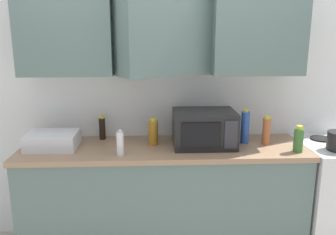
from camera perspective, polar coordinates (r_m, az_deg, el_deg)
name	(u,v)px	position (r m, az deg, el deg)	size (l,w,h in m)	color
wall_back_with_cabinets	(163,58)	(2.81, -0.91, 9.87)	(3.10, 0.62, 2.60)	white
counter_run	(164,198)	(2.88, -0.69, -13.29)	(2.23, 0.63, 0.90)	slate
microwave	(204,128)	(2.70, 6.03, -1.83)	(0.48, 0.37, 0.28)	black
dish_rack	(53,140)	(2.80, -18.65, -3.62)	(0.38, 0.30, 0.12)	silver
bottle_white_jar	(120,144)	(2.50, -7.98, -4.32)	(0.05, 0.05, 0.19)	white
bottle_green_oil	(298,140)	(2.73, 20.90, -3.50)	(0.07, 0.07, 0.20)	#386B2D
bottle_amber_vinegar	(153,132)	(2.72, -2.48, -2.49)	(0.08, 0.08, 0.22)	#AD701E
bottle_soy_dark	(102,128)	(2.91, -10.90, -1.74)	(0.05, 0.05, 0.21)	black
bottle_blue_cleaner	(245,127)	(2.82, 12.71, -1.58)	(0.07, 0.07, 0.28)	#2D56B7
bottle_spice_jar	(266,131)	(2.84, 16.06, -2.12)	(0.06, 0.06, 0.23)	#BC6638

